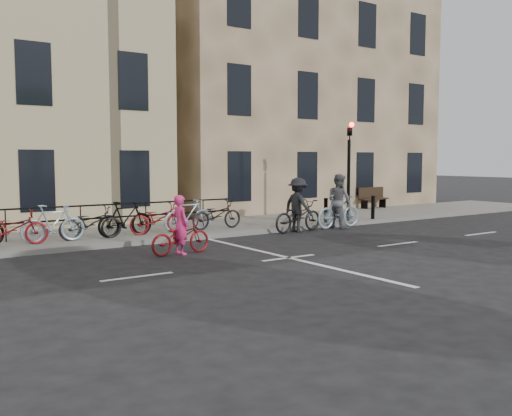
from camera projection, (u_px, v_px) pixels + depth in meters
ground at (289, 258)px, 14.16m from camera, size 120.00×120.00×0.00m
sidewalk at (56, 240)px, 16.80m from camera, size 46.00×4.00×0.15m
building_east at (272, 87)px, 29.37m from camera, size 14.00×10.00×12.00m
traffic_light at (349, 159)px, 21.01m from camera, size 0.18×0.30×3.90m
bollard_east at (326, 211)px, 20.42m from camera, size 0.14×0.14×0.90m
bollard_west at (373, 207)px, 21.78m from camera, size 0.14×0.14×0.90m
bench at (372, 197)px, 26.67m from camera, size 1.60×0.41×0.97m
parked_bikes at (90, 222)px, 16.36m from camera, size 10.40×1.23×1.05m
cyclist_pink at (180, 234)px, 14.66m from camera, size 1.78×0.78×1.54m
cyclist_grey at (339, 206)px, 20.16m from camera, size 2.00×0.95×1.92m
cyclist_dark at (298, 211)px, 19.08m from camera, size 2.11×1.24×1.82m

